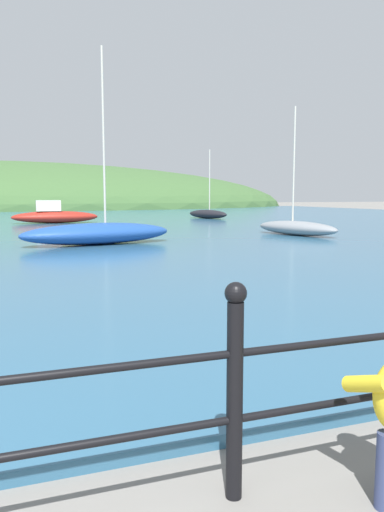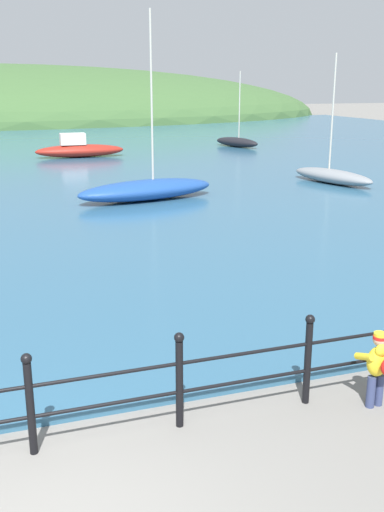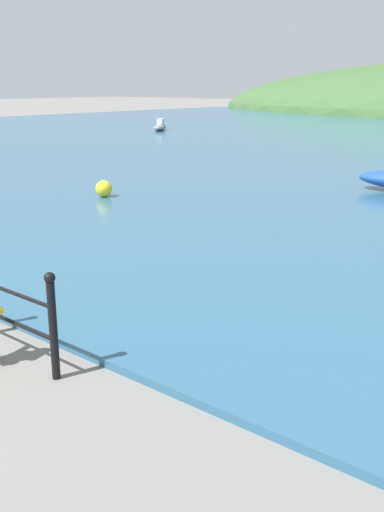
{
  "view_description": "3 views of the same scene",
  "coord_description": "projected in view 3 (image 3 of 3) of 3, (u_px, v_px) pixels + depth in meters",
  "views": [
    {
      "loc": [
        2.41,
        -0.85,
        1.66
      ],
      "look_at": [
        4.95,
        6.23,
        0.74
      ],
      "focal_mm": 35.0,
      "sensor_mm": 36.0,
      "label": 1
    },
    {
      "loc": [
        -0.11,
        -4.53,
        3.96
      ],
      "look_at": [
        2.87,
        4.18,
        1.28
      ],
      "focal_mm": 42.0,
      "sensor_mm": 36.0,
      "label": 2
    },
    {
      "loc": [
        10.1,
        -2.03,
        3.08
      ],
      "look_at": [
        4.86,
        4.17,
        0.73
      ],
      "focal_mm": 42.0,
      "sensor_mm": 36.0,
      "label": 3
    }
  ],
  "objects": [
    {
      "name": "boat_far_left",
      "position": [
        160.0,
        127.0,
        39.2
      ],
      "size": [
        1.85,
        2.4,
        0.75
      ],
      "color": "gray",
      "rests_on": "water"
    },
    {
      "name": "mooring_buoy",
      "position": [
        104.0,
        189.0,
        16.25
      ],
      "size": [
        0.45,
        0.45,
        0.45
      ],
      "primitive_type": "sphere",
      "color": "yellow",
      "rests_on": "water"
    }
  ]
}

